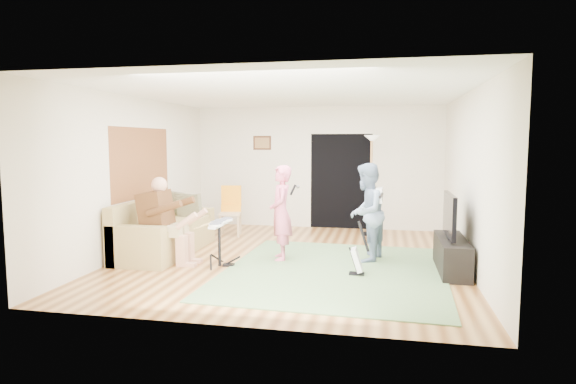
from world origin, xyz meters
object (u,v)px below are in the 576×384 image
Objects in this scene: drum_kit at (219,246)px; tv_cabinet at (452,255)px; dining_chair at (231,218)px; guitar_spare at (357,260)px; guitarist at (366,212)px; television at (450,215)px; torchiere_lamp at (371,167)px; sofa at (161,235)px; singer at (281,213)px.

tv_cabinet is at bearing 5.98° from drum_kit.
dining_chair is at bearing 103.97° from drum_kit.
guitarist is at bearing 84.56° from guitar_spare.
television is (-0.05, -0.00, 0.60)m from tv_cabinet.
dining_chair is at bearing 153.49° from television.
guitarist is 0.77× the size of torchiere_lamp.
sofa is 4.81m from tv_cabinet.
guitar_spare is (2.14, -0.11, -0.09)m from drum_kit.
television is at bearing 85.95° from guitarist.
torchiere_lamp reaches higher than singer.
sofa is 4.39m from torchiere_lamp.
dining_chair is 0.73× the size of tv_cabinet.
torchiere_lamp is 3.07m from dining_chair.
guitar_spare is 0.76× the size of television.
singer is at bearing 151.96° from guitar_spare.
singer is at bearing -67.21° from guitarist.
guitarist is (3.52, 0.13, 0.49)m from sofa.
tv_cabinet is (1.36, 0.48, 0.02)m from guitar_spare.
sofa is 2.25× the size of dining_chair.
guitarist is at bearing 161.59° from television.
dining_chair is (-0.59, 2.38, 0.05)m from drum_kit.
sofa is 2.88× the size of guitar_spare.
singer is at bearing -2.03° from sofa.
sofa is 1.44× the size of guitarist.
drum_kit is 1.13m from singer.
drum_kit reaches higher than tv_cabinet.
guitarist is 1.45m from tv_cabinet.
guitarist reaches higher than dining_chair.
singer is at bearing -61.93° from dining_chair.
drum_kit is at bearing 177.09° from guitar_spare.
guitarist reaches higher than tv_cabinet.
sofa is at bearing -146.10° from torchiere_lamp.
television is (3.45, 0.37, 0.53)m from drum_kit.
guitar_spare reaches higher than tv_cabinet.
singer is (0.85, 0.57, 0.46)m from drum_kit.
television is (2.60, -0.21, 0.08)m from singer.
dining_chair is 4.56m from tv_cabinet.
tv_cabinet is 1.33× the size of television.
television is (1.22, -2.65, -0.56)m from torchiere_lamp.
guitar_spare is at bearing -160.10° from television.
singer reaches higher than sofa.
television is at bearing 19.90° from guitar_spare.
dining_chair is (-1.45, 1.81, -0.41)m from singer.
drum_kit is at bearing -56.38° from guitarist.
sofa is 4.79m from television.
tv_cabinet is 0.60m from television.
dining_chair is 0.97× the size of television.
guitarist is at bearing 162.27° from tv_cabinet.
television is at bearing -3.41° from sofa.
television is at bearing -37.10° from dining_chair.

